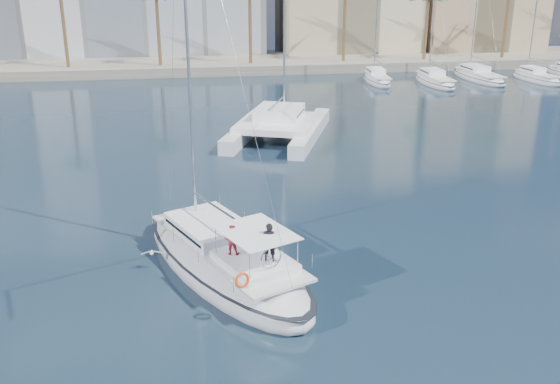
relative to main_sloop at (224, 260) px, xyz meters
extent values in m
plane|color=black|center=(1.73, -0.23, -0.57)|extent=(160.00, 160.00, 0.00)
cube|color=gray|center=(1.73, 60.77, 0.03)|extent=(120.00, 14.00, 1.20)
cylinder|color=brown|center=(1.73, 56.77, 4.68)|extent=(0.44, 0.44, 10.50)
cylinder|color=brown|center=(35.73, 56.77, 4.68)|extent=(0.44, 0.44, 10.50)
ellipsoid|color=silver|center=(0.00, 0.00, -0.17)|extent=(9.19, 13.68, 2.72)
ellipsoid|color=black|center=(0.00, 0.00, 0.22)|extent=(9.28, 13.82, 0.18)
cube|color=silver|center=(0.10, -0.23, 0.86)|extent=(6.75, 10.20, 0.12)
cube|color=white|center=(-0.52, 1.15, 1.22)|extent=(4.32, 5.07, 0.60)
cube|color=black|center=(-0.52, 1.15, 1.24)|extent=(4.13, 4.61, 0.14)
cylinder|color=#B7BABF|center=(-1.14, 2.54, 9.53)|extent=(0.15, 0.15, 17.21)
cylinder|color=#B7BABF|center=(-0.05, 0.12, 2.42)|extent=(2.27, 4.88, 0.11)
cube|color=white|center=(1.14, -2.53, 1.10)|extent=(3.62, 4.01, 0.36)
cube|color=white|center=(1.19, -2.65, 2.47)|extent=(3.62, 4.01, 0.04)
torus|color=silver|center=(1.66, -3.68, 1.77)|extent=(0.89, 0.44, 0.96)
torus|color=#E7410C|center=(0.40, -4.80, 1.47)|extent=(0.66, 0.44, 0.64)
imported|color=black|center=(1.69, -2.90, 2.11)|extent=(0.67, 0.50, 1.65)
imported|color=maroon|center=(0.24, -2.04, 1.93)|extent=(0.73, 0.62, 1.30)
cube|color=silver|center=(3.75, 24.44, -0.02)|extent=(5.79, 12.46, 1.10)
cube|color=silver|center=(8.64, 22.54, -0.02)|extent=(5.79, 12.46, 1.10)
cube|color=white|center=(5.96, 22.89, 0.73)|extent=(8.02, 8.73, 0.50)
cube|color=white|center=(6.19, 23.49, 1.43)|extent=(4.71, 4.89, 1.00)
cube|color=black|center=(6.19, 23.49, 1.48)|extent=(4.54, 4.42, 0.18)
cylinder|color=#B7BABF|center=(6.90, 25.29, 9.53)|extent=(0.18, 0.18, 17.20)
ellipsoid|color=silver|center=(-3.24, 0.58, 0.35)|extent=(0.20, 0.37, 0.18)
sphere|color=silver|center=(-3.24, 0.75, 0.37)|extent=(0.10, 0.10, 0.10)
cube|color=gray|center=(-3.50, 0.58, 0.38)|extent=(0.43, 0.16, 0.10)
cube|color=gray|center=(-2.97, 0.58, 0.38)|extent=(0.43, 0.16, 0.10)
camera|label=1|loc=(-1.42, -25.71, 12.61)|focal=40.00mm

